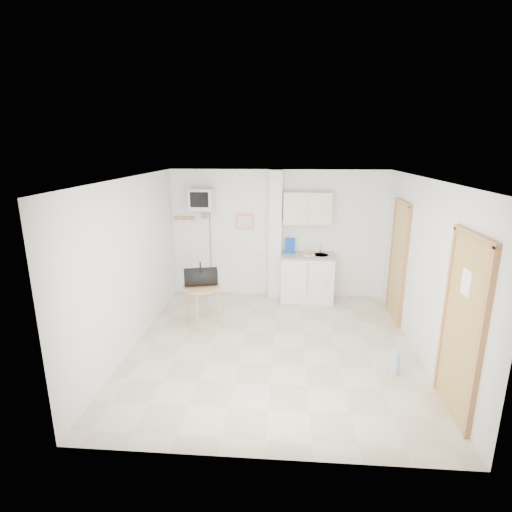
# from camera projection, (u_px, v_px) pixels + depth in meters

# --- Properties ---
(ground) EXTENTS (4.50, 4.50, 0.00)m
(ground) POSITION_uv_depth(u_px,v_px,m) (273.00, 347.00, 6.02)
(ground) COLOR beige
(ground) RESTS_ON ground
(room_envelope) EXTENTS (4.24, 4.54, 2.55)m
(room_envelope) POSITION_uv_depth(u_px,v_px,m) (291.00, 247.00, 5.68)
(room_envelope) COLOR white
(room_envelope) RESTS_ON ground
(kitchenette) EXTENTS (1.03, 0.58, 2.10)m
(kitchenette) POSITION_uv_depth(u_px,v_px,m) (307.00, 260.00, 7.69)
(kitchenette) COLOR silver
(kitchenette) RESTS_ON ground
(crt_television) EXTENTS (0.44, 0.45, 2.15)m
(crt_television) POSITION_uv_depth(u_px,v_px,m) (202.00, 200.00, 7.56)
(crt_television) COLOR slate
(crt_television) RESTS_ON ground
(round_table) EXTENTS (0.64, 0.64, 0.68)m
(round_table) POSITION_uv_depth(u_px,v_px,m) (202.00, 291.00, 6.65)
(round_table) COLOR #AC8249
(round_table) RESTS_ON ground
(duffel_bag) EXTENTS (0.60, 0.43, 0.41)m
(duffel_bag) POSITION_uv_depth(u_px,v_px,m) (201.00, 276.00, 6.63)
(duffel_bag) COLOR black
(duffel_bag) RESTS_ON round_table
(water_bottle) EXTENTS (0.13, 0.13, 0.38)m
(water_bottle) POSITION_uv_depth(u_px,v_px,m) (395.00, 362.00, 5.27)
(water_bottle) COLOR #99B2CC
(water_bottle) RESTS_ON ground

